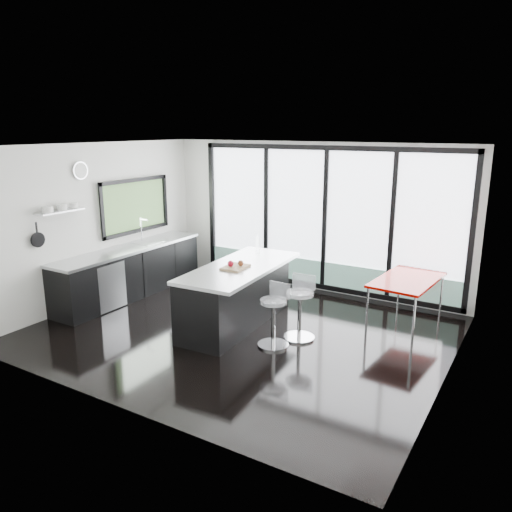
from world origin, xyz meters
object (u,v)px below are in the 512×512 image
Objects in this scene: bar_stool_near at (273,323)px; red_table at (406,302)px; island at (236,294)px; bar_stool_far at (299,315)px.

red_table is (1.40, 1.78, 0.03)m from bar_stool_near.
bar_stool_near is 2.27m from red_table.
red_table is at bearing 58.46° from bar_stool_near.
island is 1.71× the size of red_table.
island is at bearing 173.60° from bar_stool_far.
red_table is (2.32, 1.34, -0.11)m from island.
island is 2.68m from red_table.
bar_stool_near is 0.50× the size of red_table.
bar_stool_far reaches higher than bar_stool_near.
bar_stool_near is 0.47m from bar_stool_far.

